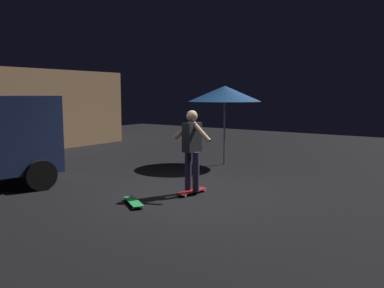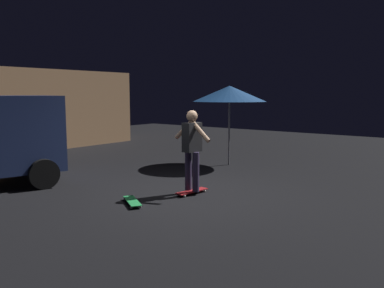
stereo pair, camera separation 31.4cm
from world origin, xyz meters
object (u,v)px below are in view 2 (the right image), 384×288
Objects in this scene: skateboard_spare at (132,201)px; skater at (192,145)px; patio_umbrella at (230,94)px; skateboard_ridden at (192,191)px.

skater is (1.30, -0.43, 0.98)m from skateboard_spare.
patio_umbrella is 2.88× the size of skateboard_ridden.
skateboard_ridden and skateboard_spare have the same top height.
skateboard_spare is 1.68m from skater.
patio_umbrella is at bearing 20.07° from skateboard_ridden.
skateboard_ridden is 0.98m from skater.
skateboard_ridden is 0.48× the size of skater.
skater reaches higher than skateboard_spare.
patio_umbrella is 2.99× the size of skateboard_spare.
skater is (-3.36, -1.23, -1.04)m from patio_umbrella.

